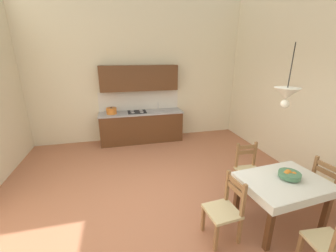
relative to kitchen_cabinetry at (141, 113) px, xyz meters
The scene contains 11 objects.
ground_plane 3.10m from the kitchen_cabinetry, 89.73° to the right, with size 6.68×7.08×0.10m, color #AD6B4C.
wall_back 1.19m from the kitchen_cabinetry, 87.62° to the left, with size 6.68×0.12×4.01m, color beige.
wall_right 4.45m from the kitchen_cabinetry, 43.63° to the right, with size 0.12×7.08×4.01m, color beige.
kitchen_cabinetry is the anchor object (origin of this frame).
dining_table 4.17m from the kitchen_cabinetry, 67.53° to the right, with size 1.26×0.96×0.75m.
dining_chair_kitchen_side 3.44m from the kitchen_cabinetry, 61.86° to the right, with size 0.44×0.44×0.93m.
dining_chair_tv_side 3.96m from the kitchen_cabinetry, 80.31° to the right, with size 0.45×0.45×0.93m.
dining_chair_camera_side 4.97m from the kitchen_cabinetry, 71.82° to the right, with size 0.45×0.45×0.93m.
dining_chair_window_side 4.58m from the kitchen_cabinetry, 56.19° to the right, with size 0.45×0.45×0.93m.
fruit_bowl 4.18m from the kitchen_cabinetry, 66.19° to the right, with size 0.30×0.30×0.12m.
pendant_lamp 4.19m from the kitchen_cabinetry, 68.85° to the right, with size 0.32×0.32×0.80m.
Camera 1 is at (-0.68, -3.06, 2.46)m, focal length 22.77 mm.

